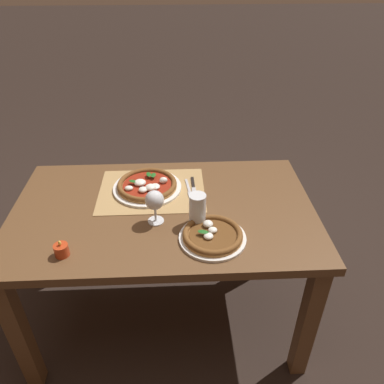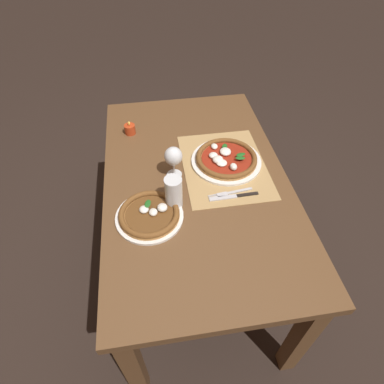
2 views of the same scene
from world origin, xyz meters
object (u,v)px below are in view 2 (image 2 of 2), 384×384
Objects in this scene: fork at (230,193)px; knife at (234,196)px; wine_glass at (173,157)px; pint_glass at (174,193)px; pizza_far at (149,214)px; pizza_near at (226,159)px; votive_candle at (130,129)px.

fork is 0.93× the size of knife.
wine_glass is 0.72× the size of knife.
knife is at bearing -89.65° from pint_glass.
pizza_far is 0.36m from fork.
pizza_far reaches higher than knife.
pizza_near is 2.14× the size of wine_glass.
votive_candle is at bearing 6.23° from pizza_far.
fork is 2.79× the size of votive_candle.
knife is (0.00, -0.26, -0.06)m from pint_glass.
pizza_near is 1.21× the size of pizza_far.
fork is at bearing -140.77° from votive_candle.
pint_glass is 2.01× the size of votive_candle.
pizza_far is at bearing 117.41° from pint_glass.
pint_glass is 0.56m from votive_candle.
wine_glass is at bearing 55.48° from fork.
wine_glass reaches higher than pizza_far.
wine_glass is (0.23, -0.13, 0.09)m from pizza_far.
pizza_near is at bearing -50.22° from pint_glass.
pizza_far is 0.37m from knife.
wine_glass is at bearing 101.02° from pizza_near.
pizza_far is 0.59m from votive_candle.
pizza_far is (-0.28, 0.38, -0.00)m from pizza_near.
knife reaches higher than fork.
pizza_far is at bearing -173.77° from votive_candle.
wine_glass is 0.18m from pint_glass.
wine_glass is 0.41m from votive_candle.
pizza_near is 0.23m from knife.
pizza_near is at bearing -78.98° from wine_glass.
pint_glass is (0.05, -0.11, 0.05)m from pizza_far.
pizza_near is 0.21m from fork.
knife is at bearing -81.13° from pizza_far.
votive_candle is (0.51, 0.41, 0.02)m from fork.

